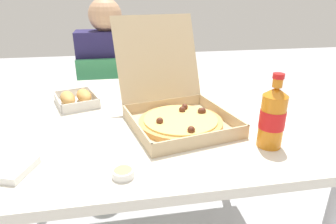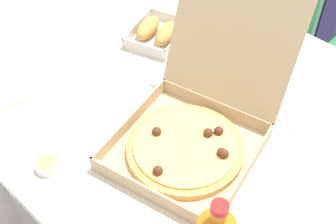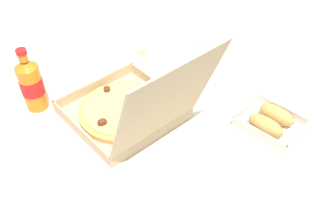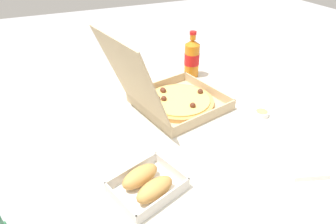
{
  "view_description": "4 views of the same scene",
  "coord_description": "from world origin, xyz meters",
  "px_view_note": "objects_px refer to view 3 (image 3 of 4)",
  "views": [
    {
      "loc": [
        -0.08,
        -1.02,
        1.17
      ],
      "look_at": [
        0.08,
        -0.11,
        0.79
      ],
      "focal_mm": 30.74,
      "sensor_mm": 36.0,
      "label": 1
    },
    {
      "loc": [
        0.55,
        -0.66,
        1.58
      ],
      "look_at": [
        0.01,
        -0.09,
        0.78
      ],
      "focal_mm": 46.35,
      "sensor_mm": 36.0,
      "label": 2
    },
    {
      "loc": [
        0.42,
        0.7,
        1.57
      ],
      "look_at": [
        0.01,
        -0.03,
        0.8
      ],
      "focal_mm": 39.19,
      "sensor_mm": 36.0,
      "label": 3
    },
    {
      "loc": [
        -0.8,
        0.32,
        1.38
      ],
      "look_at": [
        0.03,
        -0.05,
        0.78
      ],
      "focal_mm": 30.53,
      "sensor_mm": 36.0,
      "label": 4
    }
  ],
  "objects_px": {
    "bread_side_box": "(271,121)",
    "cola_bottle": "(31,84)",
    "paper_menu": "(107,221)",
    "dipping_sauce_cup": "(143,55)",
    "pizza_box_open": "(129,109)",
    "napkin_pile": "(213,44)"
  },
  "relations": [
    {
      "from": "pizza_box_open",
      "to": "napkin_pile",
      "type": "xyz_separation_m",
      "value": [
        -0.49,
        -0.23,
        -0.04
      ]
    },
    {
      "from": "bread_side_box",
      "to": "napkin_pile",
      "type": "distance_m",
      "value": 0.49
    },
    {
      "from": "pizza_box_open",
      "to": "cola_bottle",
      "type": "distance_m",
      "value": 0.33
    },
    {
      "from": "cola_bottle",
      "to": "paper_menu",
      "type": "xyz_separation_m",
      "value": [
        -0.03,
        0.52,
        -0.09
      ]
    },
    {
      "from": "cola_bottle",
      "to": "paper_menu",
      "type": "relative_size",
      "value": 1.07
    },
    {
      "from": "pizza_box_open",
      "to": "dipping_sauce_cup",
      "type": "xyz_separation_m",
      "value": [
        -0.2,
        -0.3,
        -0.04
      ]
    },
    {
      "from": "bread_side_box",
      "to": "paper_menu",
      "type": "xyz_separation_m",
      "value": [
        0.58,
        0.06,
        -0.02
      ]
    },
    {
      "from": "dipping_sauce_cup",
      "to": "cola_bottle",
      "type": "bearing_deg",
      "value": 11.03
    },
    {
      "from": "napkin_pile",
      "to": "bread_side_box",
      "type": "bearing_deg",
      "value": 76.53
    },
    {
      "from": "napkin_pile",
      "to": "paper_menu",
      "type": "bearing_deg",
      "value": 37.53
    },
    {
      "from": "bread_side_box",
      "to": "cola_bottle",
      "type": "height_order",
      "value": "cola_bottle"
    },
    {
      "from": "pizza_box_open",
      "to": "cola_bottle",
      "type": "xyz_separation_m",
      "value": [
        0.24,
        -0.22,
        0.05
      ]
    },
    {
      "from": "bread_side_box",
      "to": "cola_bottle",
      "type": "distance_m",
      "value": 0.77
    },
    {
      "from": "pizza_box_open",
      "to": "napkin_pile",
      "type": "distance_m",
      "value": 0.54
    },
    {
      "from": "pizza_box_open",
      "to": "paper_menu",
      "type": "relative_size",
      "value": 2.39
    },
    {
      "from": "napkin_pile",
      "to": "cola_bottle",
      "type": "bearing_deg",
      "value": 0.98
    },
    {
      "from": "bread_side_box",
      "to": "paper_menu",
      "type": "height_order",
      "value": "bread_side_box"
    },
    {
      "from": "bread_side_box",
      "to": "cola_bottle",
      "type": "bearing_deg",
      "value": -37.17
    },
    {
      "from": "bread_side_box",
      "to": "napkin_pile",
      "type": "relative_size",
      "value": 2.07
    },
    {
      "from": "pizza_box_open",
      "to": "bread_side_box",
      "type": "height_order",
      "value": "pizza_box_open"
    },
    {
      "from": "pizza_box_open",
      "to": "paper_menu",
      "type": "height_order",
      "value": "pizza_box_open"
    },
    {
      "from": "dipping_sauce_cup",
      "to": "pizza_box_open",
      "type": "bearing_deg",
      "value": 57.01
    }
  ]
}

